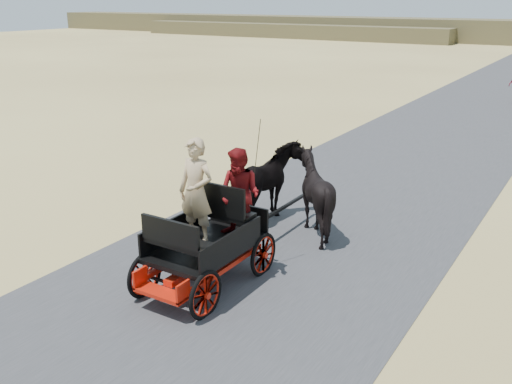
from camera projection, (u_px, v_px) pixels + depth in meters
The scene contains 8 objects.
ground at pixel (137, 354), 7.86m from camera, with size 140.00×140.00×0.00m, color tan.
road at pixel (137, 354), 7.86m from camera, with size 6.00×140.00×0.01m, color #38383A.
ridge_near at pixel (286, 31), 69.18m from camera, with size 40.00×4.00×1.60m, color brown.
carriage at pixel (206, 265), 9.68m from camera, with size 1.30×2.40×0.72m, color black, non-canonical shape.
horse_left at pixel (269, 185), 12.21m from camera, with size 0.91×2.01×1.70m, color black.
horse_right at pixel (315, 194), 11.66m from camera, with size 1.37×1.54×1.70m, color black.
driver_man at pixel (196, 192), 9.42m from camera, with size 0.66×0.43×1.80m, color tan.
passenger_woman at pixel (240, 194), 9.64m from camera, with size 0.77×0.60×1.58m, color #660C0F.
Camera 1 is at (4.95, -4.82, 4.67)m, focal length 40.00 mm.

